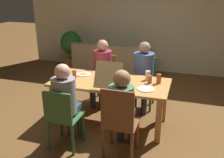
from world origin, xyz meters
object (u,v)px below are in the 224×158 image
at_px(drinking_glass_2, 148,75).
at_px(drinking_glass_3, 159,79).
at_px(chair_1, 144,79).
at_px(potted_plant, 71,47).
at_px(chair_2, 104,77).
at_px(plate_1, 84,74).
at_px(chair_0, 119,121).
at_px(dining_table, 110,88).
at_px(person_3, 66,98).
at_px(couch, 113,64).
at_px(chair_3, 62,117).
at_px(person_2, 102,67).
at_px(drinking_glass_0, 74,75).
at_px(person_0, 122,105).
at_px(plate_0, 146,89).
at_px(person_1, 143,70).
at_px(drinking_glass_1, 150,79).

relative_size(drinking_glass_2, drinking_glass_3, 1.01).
distance_m(chair_1, potted_plant, 2.78).
bearing_deg(chair_2, plate_1, -102.24).
bearing_deg(chair_0, dining_table, 114.96).
distance_m(chair_2, potted_plant, 2.21).
bearing_deg(person_3, drinking_glass_3, 38.30).
distance_m(chair_1, plate_1, 1.16).
xyz_separation_m(dining_table, drinking_glass_2, (0.55, 0.25, 0.18)).
bearing_deg(plate_1, chair_0, -47.86).
height_order(chair_0, chair_1, chair_0).
distance_m(person_3, couch, 3.00).
height_order(chair_3, couch, chair_3).
relative_size(chair_0, chair_3, 1.11).
height_order(chair_3, plate_1, chair_3).
xyz_separation_m(person_2, drinking_glass_0, (-0.20, -0.75, 0.08)).
xyz_separation_m(chair_2, potted_plant, (-1.49, 1.62, 0.13)).
bearing_deg(chair_3, couch, 94.70).
relative_size(person_0, plate_1, 4.77).
bearing_deg(drinking_glass_0, person_0, -32.84).
bearing_deg(chair_0, potted_plant, 124.61).
relative_size(person_2, chair_3, 1.36).
bearing_deg(plate_0, chair_2, 134.84).
height_order(dining_table, person_2, person_2).
distance_m(person_3, potted_plant, 3.52).
bearing_deg(dining_table, chair_0, -65.04).
xyz_separation_m(person_2, couch, (-0.26, 1.54, -0.42)).
bearing_deg(person_1, chair_3, -115.98).
bearing_deg(drinking_glass_2, chair_1, 104.92).
bearing_deg(person_1, couch, 124.04).
distance_m(person_0, chair_2, 1.71).
distance_m(plate_0, drinking_glass_2, 0.41).
bearing_deg(drinking_glass_2, person_3, -133.31).
relative_size(dining_table, drinking_glass_3, 12.53).
bearing_deg(drinking_glass_3, chair_2, 148.53).
relative_size(person_2, drinking_glass_1, 9.90).
bearing_deg(drinking_glass_1, plate_1, 176.56).
bearing_deg(chair_2, drinking_glass_0, -102.39).
bearing_deg(plate_0, person_3, -149.00).
height_order(drinking_glass_2, couch, drinking_glass_2).
bearing_deg(dining_table, drinking_glass_1, 10.06).
bearing_deg(plate_0, drinking_glass_1, 87.77).
bearing_deg(person_3, person_0, 3.99).
xyz_separation_m(chair_2, person_2, (0.00, -0.14, 0.24)).
bearing_deg(potted_plant, drinking_glass_3, -41.46).
relative_size(drinking_glass_1, potted_plant, 0.12).
bearing_deg(drinking_glass_3, dining_table, -169.18).
bearing_deg(person_0, drinking_glass_3, 67.29).
bearing_deg(chair_0, person_3, 173.29).
bearing_deg(potted_plant, person_3, -64.91).
xyz_separation_m(chair_1, chair_2, (-0.77, -0.02, -0.03)).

